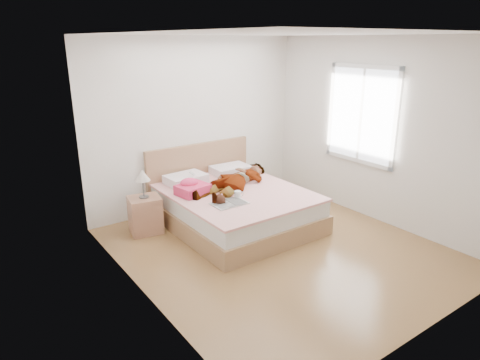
{
  "coord_description": "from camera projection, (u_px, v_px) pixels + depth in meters",
  "views": [
    {
      "loc": [
        -3.26,
        -3.68,
        2.54
      ],
      "look_at": [
        0.0,
        0.85,
        0.7
      ],
      "focal_mm": 32.0,
      "sensor_mm": 36.0,
      "label": 1
    }
  ],
  "objects": [
    {
      "name": "ground",
      "position": [
        279.0,
        249.0,
        5.44
      ],
      "size": [
        4.0,
        4.0,
        0.0
      ],
      "primitive_type": "plane",
      "color": "#54341A",
      "rests_on": "ground"
    },
    {
      "name": "bed",
      "position": [
        233.0,
        205.0,
        6.15
      ],
      "size": [
        1.8,
        2.08,
        1.0
      ],
      "color": "#8E6241",
      "rests_on": "ground"
    },
    {
      "name": "towel",
      "position": [
        192.0,
        188.0,
        5.88
      ],
      "size": [
        0.47,
        0.4,
        0.22
      ],
      "color": "#D4395B",
      "rests_on": "bed"
    },
    {
      "name": "plush_toy",
      "position": [
        220.0,
        199.0,
        5.55
      ],
      "size": [
        0.18,
        0.22,
        0.11
      ],
      "color": "black",
      "rests_on": "bed"
    },
    {
      "name": "hair",
      "position": [
        187.0,
        182.0,
        6.28
      ],
      "size": [
        0.49,
        0.58,
        0.08
      ],
      "primitive_type": "ellipsoid",
      "rotation": [
        0.0,
        0.0,
        -0.08
      ],
      "color": "black",
      "rests_on": "bed"
    },
    {
      "name": "magazine",
      "position": [
        229.0,
        203.0,
        5.54
      ],
      "size": [
        0.46,
        0.3,
        0.03
      ],
      "color": "silver",
      "rests_on": "bed"
    },
    {
      "name": "phone",
      "position": [
        192.0,
        173.0,
        6.24
      ],
      "size": [
        0.07,
        0.09,
        0.05
      ],
      "primitive_type": "cube",
      "rotation": [
        0.44,
        0.0,
        0.44
      ],
      "color": "silver",
      "rests_on": "bed"
    },
    {
      "name": "nightstand",
      "position": [
        145.0,
        212.0,
        5.84
      ],
      "size": [
        0.48,
        0.44,
        0.9
      ],
      "color": "brown",
      "rests_on": "ground"
    },
    {
      "name": "woman",
      "position": [
        236.0,
        178.0,
        6.23
      ],
      "size": [
        1.76,
        1.27,
        0.23
      ],
      "primitive_type": "imported",
      "rotation": [
        0.0,
        0.0,
        -1.13
      ],
      "color": "white",
      "rests_on": "bed"
    },
    {
      "name": "room_shell",
      "position": [
        361.0,
        115.0,
        6.19
      ],
      "size": [
        4.0,
        4.0,
        4.0
      ],
      "color": "white",
      "rests_on": "ground"
    },
    {
      "name": "coffee_mug",
      "position": [
        238.0,
        195.0,
        5.73
      ],
      "size": [
        0.14,
        0.12,
        0.1
      ],
      "color": "white",
      "rests_on": "bed"
    }
  ]
}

